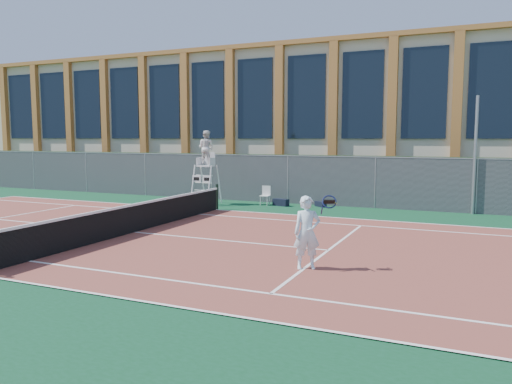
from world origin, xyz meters
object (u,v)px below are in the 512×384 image
at_px(plastic_chair, 266,194).
at_px(umpire_chair, 206,150).
at_px(tennis_player, 307,232).
at_px(steel_pole, 475,156).

bearing_deg(plastic_chair, umpire_chair, -161.70).
bearing_deg(tennis_player, umpire_chair, 130.54).
bearing_deg(plastic_chair, tennis_player, -62.42).
distance_m(steel_pole, umpire_chair, 11.33).
distance_m(plastic_chair, tennis_player, 11.22).
relative_size(steel_pole, umpire_chair, 1.38).
height_order(umpire_chair, plastic_chair, umpire_chair).
height_order(steel_pole, tennis_player, steel_pole).
bearing_deg(umpire_chair, plastic_chair, 18.30).
bearing_deg(steel_pole, tennis_player, -107.72).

